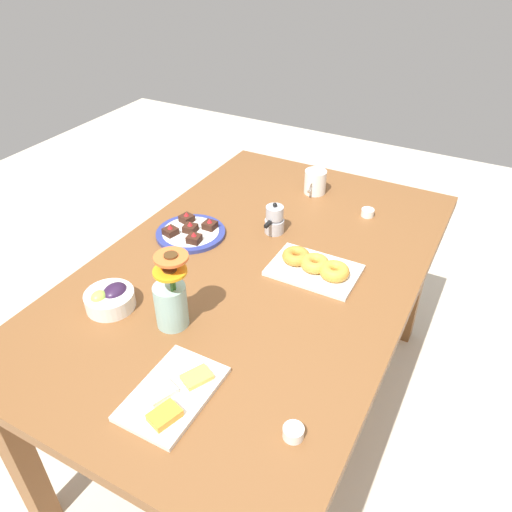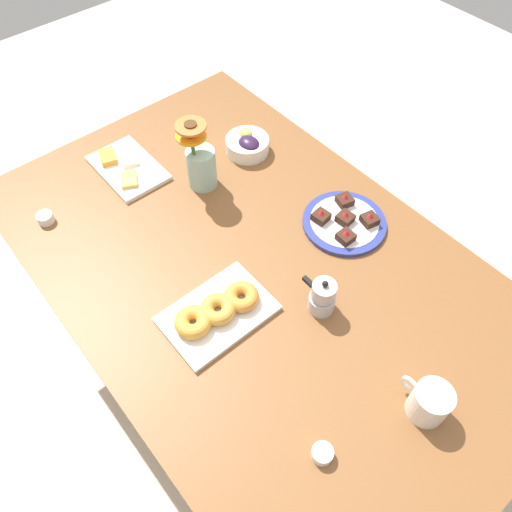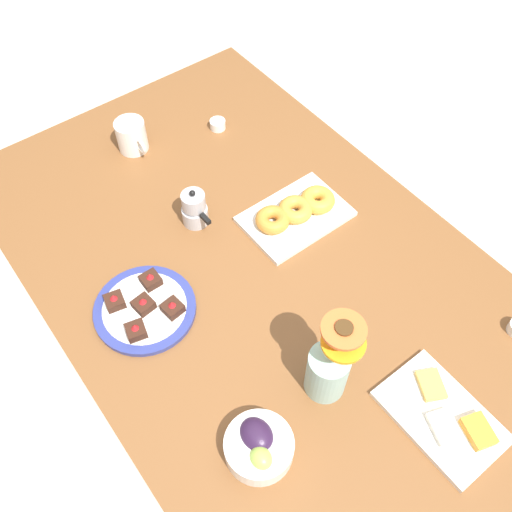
{
  "view_description": "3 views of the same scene",
  "coord_description": "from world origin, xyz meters",
  "px_view_note": "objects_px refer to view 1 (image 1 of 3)",
  "views": [
    {
      "loc": [
        1.16,
        0.62,
        1.71
      ],
      "look_at": [
        0.0,
        0.0,
        0.78
      ],
      "focal_mm": 35.0,
      "sensor_mm": 36.0,
      "label": 1
    },
    {
      "loc": [
        -0.62,
        0.52,
        1.87
      ],
      "look_at": [
        0.0,
        0.0,
        0.78
      ],
      "focal_mm": 35.0,
      "sensor_mm": 36.0,
      "label": 2
    },
    {
      "loc": [
        0.66,
        -0.51,
        1.93
      ],
      "look_at": [
        0.0,
        0.0,
        0.78
      ],
      "focal_mm": 40.0,
      "sensor_mm": 36.0,
      "label": 3
    }
  ],
  "objects_px": {
    "jam_cup_honey": "(368,212)",
    "moka_pot": "(274,220)",
    "cheese_platter": "(173,394)",
    "coffee_mug": "(315,182)",
    "dessert_plate": "(191,232)",
    "grape_bowl": "(110,298)",
    "croissant_platter": "(315,267)",
    "dining_table": "(256,286)",
    "jam_cup_berry": "(293,432)",
    "flower_vase": "(171,301)"
  },
  "relations": [
    {
      "from": "dining_table",
      "to": "grape_bowl",
      "type": "distance_m",
      "value": 0.48
    },
    {
      "from": "dessert_plate",
      "to": "cheese_platter",
      "type": "bearing_deg",
      "value": 30.92
    },
    {
      "from": "flower_vase",
      "to": "moka_pot",
      "type": "relative_size",
      "value": 2.05
    },
    {
      "from": "dining_table",
      "to": "flower_vase",
      "type": "bearing_deg",
      "value": -12.04
    },
    {
      "from": "croissant_platter",
      "to": "moka_pot",
      "type": "bearing_deg",
      "value": -124.75
    },
    {
      "from": "dining_table",
      "to": "flower_vase",
      "type": "height_order",
      "value": "flower_vase"
    },
    {
      "from": "flower_vase",
      "to": "cheese_platter",
      "type": "bearing_deg",
      "value": 35.46
    },
    {
      "from": "jam_cup_berry",
      "to": "moka_pot",
      "type": "relative_size",
      "value": 0.4
    },
    {
      "from": "jam_cup_honey",
      "to": "dessert_plate",
      "type": "xyz_separation_m",
      "value": [
        0.43,
        -0.51,
        -0.0
      ]
    },
    {
      "from": "jam_cup_honey",
      "to": "cheese_platter",
      "type": "bearing_deg",
      "value": -7.92
    },
    {
      "from": "cheese_platter",
      "to": "jam_cup_honey",
      "type": "relative_size",
      "value": 5.42
    },
    {
      "from": "coffee_mug",
      "to": "jam_cup_honey",
      "type": "relative_size",
      "value": 2.56
    },
    {
      "from": "coffee_mug",
      "to": "jam_cup_honey",
      "type": "height_order",
      "value": "coffee_mug"
    },
    {
      "from": "jam_cup_berry",
      "to": "coffee_mug",
      "type": "bearing_deg",
      "value": -159.61
    },
    {
      "from": "cheese_platter",
      "to": "jam_cup_honey",
      "type": "distance_m",
      "value": 1.06
    },
    {
      "from": "grape_bowl",
      "to": "dessert_plate",
      "type": "distance_m",
      "value": 0.43
    },
    {
      "from": "moka_pot",
      "to": "coffee_mug",
      "type": "bearing_deg",
      "value": 178.19
    },
    {
      "from": "grape_bowl",
      "to": "dining_table",
      "type": "bearing_deg",
      "value": 143.32
    },
    {
      "from": "grape_bowl",
      "to": "flower_vase",
      "type": "distance_m",
      "value": 0.21
    },
    {
      "from": "moka_pot",
      "to": "dessert_plate",
      "type": "bearing_deg",
      "value": -57.95
    },
    {
      "from": "coffee_mug",
      "to": "croissant_platter",
      "type": "xyz_separation_m",
      "value": [
        0.5,
        0.21,
        -0.03
      ]
    },
    {
      "from": "dining_table",
      "to": "coffee_mug",
      "type": "distance_m",
      "value": 0.58
    },
    {
      "from": "grape_bowl",
      "to": "jam_cup_honey",
      "type": "relative_size",
      "value": 3.0
    },
    {
      "from": "dessert_plate",
      "to": "grape_bowl",
      "type": "bearing_deg",
      "value": 1.87
    },
    {
      "from": "jam_cup_honey",
      "to": "flower_vase",
      "type": "height_order",
      "value": "flower_vase"
    },
    {
      "from": "cheese_platter",
      "to": "moka_pot",
      "type": "bearing_deg",
      "value": -171.52
    },
    {
      "from": "jam_cup_honey",
      "to": "moka_pot",
      "type": "bearing_deg",
      "value": -44.15
    },
    {
      "from": "dining_table",
      "to": "croissant_platter",
      "type": "relative_size",
      "value": 5.71
    },
    {
      "from": "croissant_platter",
      "to": "jam_cup_berry",
      "type": "bearing_deg",
      "value": 18.28
    },
    {
      "from": "coffee_mug",
      "to": "croissant_platter",
      "type": "height_order",
      "value": "coffee_mug"
    },
    {
      "from": "grape_bowl",
      "to": "flower_vase",
      "type": "xyz_separation_m",
      "value": [
        -0.03,
        0.21,
        0.05
      ]
    },
    {
      "from": "dining_table",
      "to": "flower_vase",
      "type": "distance_m",
      "value": 0.4
    },
    {
      "from": "grape_bowl",
      "to": "moka_pot",
      "type": "relative_size",
      "value": 1.21
    },
    {
      "from": "dining_table",
      "to": "croissant_platter",
      "type": "bearing_deg",
      "value": 108.48
    },
    {
      "from": "croissant_platter",
      "to": "flower_vase",
      "type": "height_order",
      "value": "flower_vase"
    },
    {
      "from": "coffee_mug",
      "to": "jam_cup_berry",
      "type": "relative_size",
      "value": 2.56
    },
    {
      "from": "coffee_mug",
      "to": "croissant_platter",
      "type": "distance_m",
      "value": 0.55
    },
    {
      "from": "dining_table",
      "to": "jam_cup_berry",
      "type": "xyz_separation_m",
      "value": [
        0.52,
        0.37,
        0.1
      ]
    },
    {
      "from": "grape_bowl",
      "to": "croissant_platter",
      "type": "distance_m",
      "value": 0.64
    },
    {
      "from": "moka_pot",
      "to": "grape_bowl",
      "type": "bearing_deg",
      "value": -22.09
    },
    {
      "from": "jam_cup_berry",
      "to": "moka_pot",
      "type": "distance_m",
      "value": 0.85
    },
    {
      "from": "cheese_platter",
      "to": "jam_cup_honey",
      "type": "height_order",
      "value": "cheese_platter"
    },
    {
      "from": "dining_table",
      "to": "dessert_plate",
      "type": "bearing_deg",
      "value": -100.69
    },
    {
      "from": "grape_bowl",
      "to": "jam_cup_honey",
      "type": "xyz_separation_m",
      "value": [
        -0.86,
        0.5,
        -0.01
      ]
    },
    {
      "from": "cheese_platter",
      "to": "jam_cup_berry",
      "type": "distance_m",
      "value": 0.3
    },
    {
      "from": "dining_table",
      "to": "jam_cup_honey",
      "type": "relative_size",
      "value": 33.33
    },
    {
      "from": "cheese_platter",
      "to": "moka_pot",
      "type": "distance_m",
      "value": 0.79
    },
    {
      "from": "grape_bowl",
      "to": "croissant_platter",
      "type": "bearing_deg",
      "value": 133.42
    },
    {
      "from": "grape_bowl",
      "to": "jam_cup_berry",
      "type": "xyz_separation_m",
      "value": [
        0.15,
        0.65,
        -0.01
      ]
    },
    {
      "from": "coffee_mug",
      "to": "jam_cup_honey",
      "type": "xyz_separation_m",
      "value": [
        0.08,
        0.25,
        -0.03
      ]
    }
  ]
}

